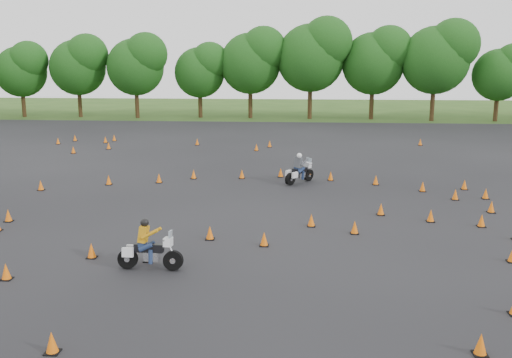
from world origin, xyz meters
The scene contains 6 objects.
ground centered at (0.00, 0.00, 0.00)m, with size 140.00×140.00×0.00m, color #2D5119.
asphalt_pad centered at (0.00, 6.00, 0.01)m, with size 62.00×62.00×0.00m, color black.
treeline centered at (4.74, 35.52, 4.69)m, with size 86.88×32.33×10.97m.
traffic_cones centered at (-0.05, 5.60, 0.23)m, with size 36.29×33.23×0.45m.
rider_grey centered at (1.77, 8.89, 0.78)m, with size 2.00×0.61×1.54m, color #3D3F45, non-canonical shape.
rider_yellow centered at (-2.52, -3.45, 0.76)m, with size 1.94×0.60×1.50m, color #C38311, non-canonical shape.
Camera 1 is at (1.79, -18.94, 6.04)m, focal length 40.00 mm.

